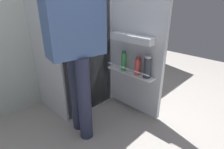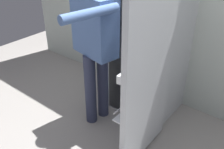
% 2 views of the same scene
% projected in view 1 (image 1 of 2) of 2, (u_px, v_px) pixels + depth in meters
% --- Properties ---
extents(ground_plane, '(6.00, 6.00, 0.00)m').
position_uv_depth(ground_plane, '(106.00, 118.00, 2.03)').
color(ground_plane, gray).
extents(refrigerator, '(0.73, 1.28, 1.70)m').
position_uv_depth(refrigerator, '(76.00, 36.00, 2.02)').
color(refrigerator, silver).
rests_on(refrigerator, ground_plane).
extents(person, '(0.56, 0.82, 1.60)m').
position_uv_depth(person, '(76.00, 35.00, 1.46)').
color(person, '#2D334C').
rests_on(person, ground_plane).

